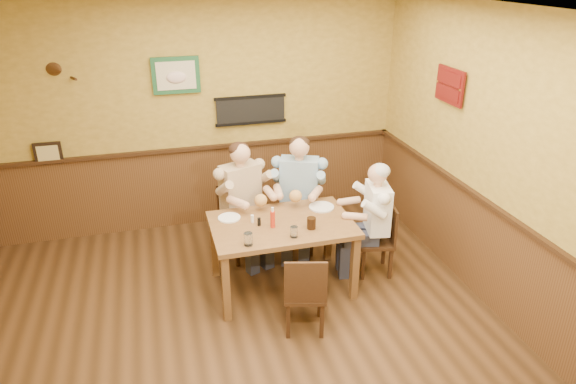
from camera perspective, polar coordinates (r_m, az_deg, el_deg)
The scene contains 17 objects.
room at distance 4.04m, azimuth -4.93°, elevation 3.45°, with size 5.02×5.03×2.81m.
dining_table at distance 5.13m, azimuth -0.69°, elevation -4.33°, with size 1.40×0.90×0.75m.
chair_back_left at distance 5.80m, azimuth -5.17°, elevation -3.34°, with size 0.40×0.40×0.87m, color #392312, non-canonical shape.
chair_back_right at distance 5.93m, azimuth 1.22°, elevation -2.57°, with size 0.40×0.40×0.87m, color #392312, non-canonical shape.
chair_right_end at distance 5.58m, azimuth 9.64°, elevation -5.23°, with size 0.37×0.37×0.79m, color #392312, non-canonical shape.
chair_near_side at distance 4.72m, azimuth 1.86°, elevation -10.88°, with size 0.37×0.37×0.81m, color #392312, non-canonical shape.
diner_tan_shirt at distance 5.72m, azimuth -5.24°, elevation -1.70°, with size 0.57×0.57×1.24m, color #CEB28E, non-canonical shape.
diner_blue_polo at distance 5.85m, azimuth 1.23°, elevation -0.94°, with size 0.58×0.58×1.25m, color #83A6C4, non-canonical shape.
diner_white_elder at distance 5.50m, azimuth 9.76°, elevation -3.69°, with size 0.52×0.52×1.13m, color white, non-canonical shape.
water_glass_left at distance 4.69m, azimuth -4.44°, elevation -5.24°, with size 0.08×0.08×0.12m, color silver.
water_glass_mid at distance 4.81m, azimuth 0.67°, elevation -4.45°, with size 0.07×0.07×0.11m, color silver.
cola_tumbler at distance 4.96m, azimuth 2.62°, elevation -3.47°, with size 0.09×0.09×0.11m, color black.
hot_sauce_bottle at distance 4.97m, azimuth -1.72°, elevation -2.95°, with size 0.05×0.05×0.19m, color red.
salt_shaker at distance 5.09m, azimuth -3.98°, elevation -2.99°, with size 0.03×0.03×0.08m, color silver.
pepper_shaker at distance 5.03m, azimuth -3.23°, elevation -3.32°, with size 0.03×0.03×0.08m, color black.
plate_far_left at distance 5.20m, azimuth -6.55°, elevation -2.86°, with size 0.23×0.23×0.02m, color white.
plate_far_right at distance 5.40m, azimuth 3.74°, elevation -1.67°, with size 0.26×0.26×0.02m, color silver.
Camera 1 is at (-0.53, -3.55, 3.13)m, focal length 32.00 mm.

